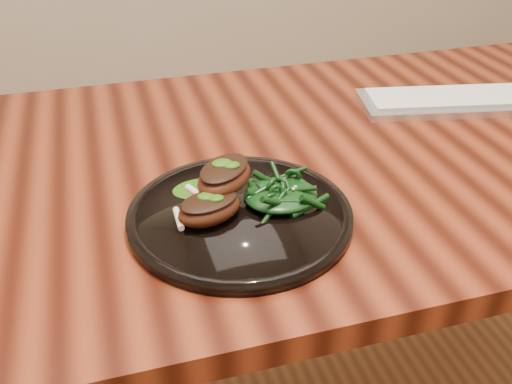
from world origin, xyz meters
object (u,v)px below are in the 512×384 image
(desk, at_px, (296,191))
(plate, at_px, (240,215))
(lamb_chop_front, at_px, (209,208))
(keyboard, at_px, (472,100))
(greens_heap, at_px, (281,191))

(desk, height_order, plate, plate)
(plate, relative_size, lamb_chop_front, 2.97)
(lamb_chop_front, xyz_separation_m, keyboard, (0.59, 0.27, -0.03))
(desk, bearing_deg, lamb_chop_front, -136.19)
(lamb_chop_front, distance_m, keyboard, 0.65)
(greens_heap, xyz_separation_m, keyboard, (0.48, 0.25, -0.03))
(greens_heap, bearing_deg, lamb_chop_front, -171.08)
(plate, xyz_separation_m, greens_heap, (0.06, 0.01, 0.03))
(greens_heap, distance_m, keyboard, 0.55)
(desk, xyz_separation_m, plate, (-0.15, -0.17, 0.09))
(plate, xyz_separation_m, lamb_chop_front, (-0.05, -0.01, 0.03))
(plate, distance_m, lamb_chop_front, 0.05)
(greens_heap, relative_size, keyboard, 0.23)
(plate, distance_m, keyboard, 0.60)
(plate, bearing_deg, keyboard, 25.52)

